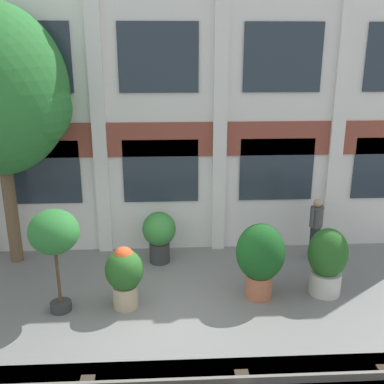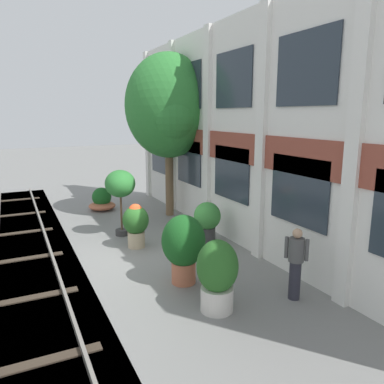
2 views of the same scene
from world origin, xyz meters
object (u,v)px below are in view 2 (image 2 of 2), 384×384
object	(u,v)px
potted_plant_terracotta_small	(120,186)
resident_by_doorway	(296,262)
potted_plant_fluted_column	(207,220)
potted_plant_glazed_jar	(217,274)
potted_plant_stone_basin	(183,244)
potted_plant_ribbed_drum	(136,222)
broadleaf_tree	(169,109)
potted_plant_wide_bowl	(102,201)

from	to	relation	value
potted_plant_terracotta_small	resident_by_doorway	bearing A→B (deg)	20.01
potted_plant_fluted_column	potted_plant_glazed_jar	bearing A→B (deg)	-25.59
potted_plant_glazed_jar	potted_plant_stone_basin	bearing A→B (deg)	-177.44
potted_plant_terracotta_small	resident_by_doorway	world-z (taller)	potted_plant_terracotta_small
potted_plant_stone_basin	resident_by_doorway	size ratio (longest dim) A/B	1.05
potted_plant_ribbed_drum	resident_by_doorway	size ratio (longest dim) A/B	0.84
broadleaf_tree	potted_plant_ribbed_drum	distance (m)	5.27
potted_plant_fluted_column	potted_plant_terracotta_small	xyz separation A→B (m)	(-2.07, -2.23, 0.94)
potted_plant_wide_bowl	potted_plant_ribbed_drum	size ratio (longest dim) A/B	0.82
potted_plant_ribbed_drum	potted_plant_terracotta_small	world-z (taller)	potted_plant_terracotta_small
potted_plant_fluted_column	potted_plant_ribbed_drum	size ratio (longest dim) A/B	0.98
potted_plant_stone_basin	potted_plant_glazed_jar	bearing A→B (deg)	2.56
potted_plant_ribbed_drum	potted_plant_terracotta_small	size ratio (longest dim) A/B	0.61
potted_plant_stone_basin	potted_plant_glazed_jar	world-z (taller)	potted_plant_stone_basin
potted_plant_stone_basin	broadleaf_tree	bearing A→B (deg)	160.25
broadleaf_tree	potted_plant_glazed_jar	xyz separation A→B (m)	(7.57, -2.10, -3.48)
potted_plant_fluted_column	resident_by_doorway	xyz separation A→B (m)	(4.11, 0.02, 0.09)
potted_plant_glazed_jar	potted_plant_ribbed_drum	bearing A→B (deg)	-175.68
potted_plant_stone_basin	potted_plant_terracotta_small	size ratio (longest dim) A/B	0.76
potted_plant_wide_bowl	potted_plant_glazed_jar	bearing A→B (deg)	1.40
broadleaf_tree	potted_plant_glazed_jar	world-z (taller)	broadleaf_tree
potted_plant_stone_basin	resident_by_doorway	bearing A→B (deg)	45.74
potted_plant_fluted_column	broadleaf_tree	bearing A→B (deg)	175.72
potted_plant_wide_bowl	resident_by_doorway	xyz separation A→B (m)	(9.97, 2.07, 0.50)
broadleaf_tree	potted_plant_wide_bowl	bearing A→B (deg)	-131.67
potted_plant_stone_basin	potted_plant_ribbed_drum	world-z (taller)	potted_plant_stone_basin
potted_plant_ribbed_drum	potted_plant_glazed_jar	bearing A→B (deg)	4.32
broadleaf_tree	potted_plant_fluted_column	distance (m)	5.17
potted_plant_wide_bowl	potted_plant_terracotta_small	distance (m)	4.02
potted_plant_wide_bowl	potted_plant_glazed_jar	world-z (taller)	potted_plant_glazed_jar
broadleaf_tree	potted_plant_fluted_column	size ratio (longest dim) A/B	4.70
potted_plant_terracotta_small	potted_plant_ribbed_drum	bearing A→B (deg)	3.22
potted_plant_glazed_jar	broadleaf_tree	bearing A→B (deg)	164.51
broadleaf_tree	potted_plant_ribbed_drum	bearing A→B (deg)	-38.34
potted_plant_stone_basin	potted_plant_fluted_column	size ratio (longest dim) A/B	1.27
potted_plant_fluted_column	potted_plant_terracotta_small	distance (m)	3.19
potted_plant_glazed_jar	potted_plant_terracotta_small	bearing A→B (deg)	-175.94
potted_plant_ribbed_drum	resident_by_doorway	bearing A→B (deg)	24.32
potted_plant_wide_bowl	potted_plant_terracotta_small	size ratio (longest dim) A/B	0.51
potted_plant_wide_bowl	potted_plant_terracotta_small	bearing A→B (deg)	-2.74
broadleaf_tree	potted_plant_stone_basin	world-z (taller)	broadleaf_tree
broadleaf_tree	potted_plant_stone_basin	size ratio (longest dim) A/B	3.71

